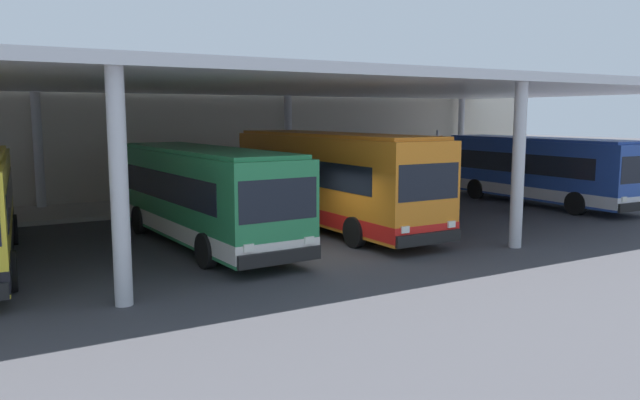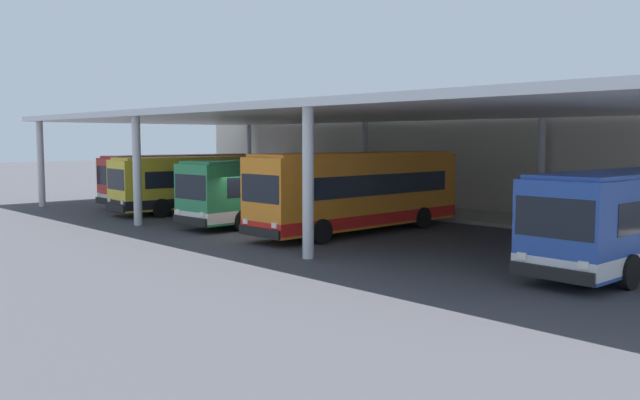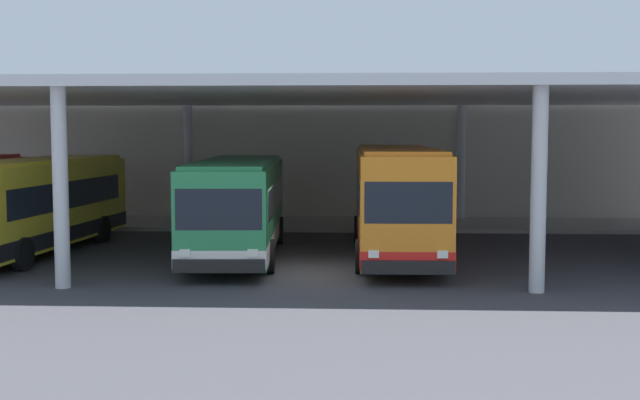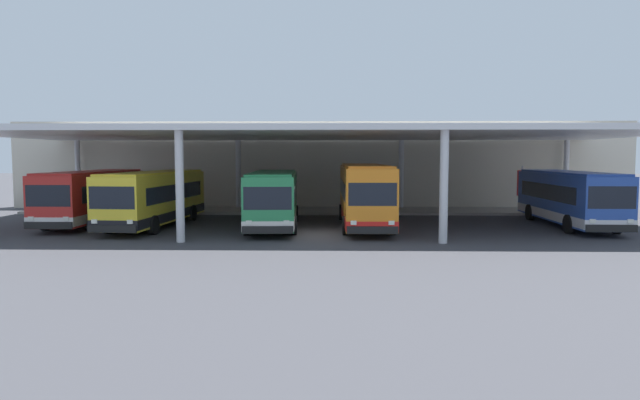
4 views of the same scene
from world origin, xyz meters
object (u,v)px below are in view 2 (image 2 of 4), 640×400
at_px(bus_second_bay, 203,183).
at_px(bench_waiting, 291,190).
at_px(bus_far_bay, 358,191).
at_px(trash_bin, 252,187).
at_px(bus_middle_bay, 277,190).
at_px(bus_nearest_bay, 184,179).
at_px(bus_departing, 636,217).

xyz_separation_m(bus_second_bay, bench_waiting, (-2.20, 8.55, -0.99)).
relative_size(bus_far_bay, trash_bin, 11.59).
bearing_deg(bus_far_bay, bus_second_bay, -178.75).
bearing_deg(bus_second_bay, trash_bin, 127.16).
bearing_deg(bus_second_bay, bus_middle_bay, -1.35).
xyz_separation_m(bus_middle_bay, trash_bin, (-13.03, 8.27, -0.98)).
bearing_deg(trash_bin, bus_far_bay, -23.28).
distance_m(bus_nearest_bay, bench_waiting, 7.63).
xyz_separation_m(bus_second_bay, bus_middle_bay, (6.88, -0.16, 0.00)).
xyz_separation_m(bus_nearest_bay, trash_bin, (-1.98, 6.86, -0.98)).
bearing_deg(bus_departing, trash_bin, 166.26).
distance_m(bus_middle_bay, bus_departing, 17.08).
relative_size(bus_far_bay, bench_waiting, 6.31).
height_order(bus_nearest_bay, trash_bin, bus_nearest_bay).
height_order(bus_departing, trash_bin, bus_departing).
bearing_deg(trash_bin, bus_nearest_bay, -73.90).
relative_size(bus_nearest_bay, bus_middle_bay, 0.99).
height_order(bench_waiting, trash_bin, trash_bin).
relative_size(bus_nearest_bay, bus_second_bay, 0.99).
relative_size(bus_middle_bay, bench_waiting, 5.91).
bearing_deg(bus_nearest_bay, bus_far_bay, -3.48).
relative_size(bus_second_bay, trash_bin, 10.91).
bearing_deg(bench_waiting, bus_far_bay, -30.13).
height_order(bus_second_bay, bus_middle_bay, same).
distance_m(bus_nearest_bay, trash_bin, 7.20).
xyz_separation_m(bus_nearest_bay, bus_second_bay, (4.17, -1.25, 0.00)).
height_order(bus_middle_bay, bench_waiting, bus_middle_bay).
distance_m(bus_second_bay, bus_far_bay, 12.09).
bearing_deg(bus_middle_bay, bus_second_bay, 178.65).
height_order(bus_middle_bay, bus_far_bay, bus_far_bay).
height_order(bus_nearest_bay, bus_far_bay, bus_far_bay).
height_order(bus_nearest_bay, bus_departing, same).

